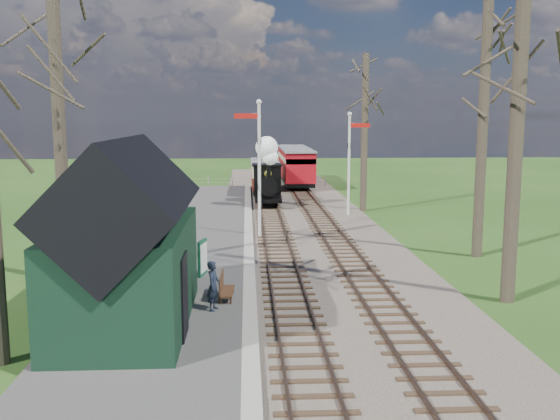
{
  "coord_description": "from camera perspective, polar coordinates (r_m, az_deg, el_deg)",
  "views": [
    {
      "loc": [
        -1.25,
        -11.65,
        5.5
      ],
      "look_at": [
        0.12,
        14.11,
        1.6
      ],
      "focal_mm": 40.0,
      "sensor_mm": 36.0,
      "label": 1
    }
  ],
  "objects": [
    {
      "name": "ground",
      "position": [
        12.94,
        2.91,
        -16.57
      ],
      "size": [
        140.0,
        140.0,
        0.0
      ],
      "primitive_type": "plane",
      "color": "#264B17",
      "rests_on": "ground"
    },
    {
      "name": "distant_hills",
      "position": [
        79.11,
        -1.02,
        -7.33
      ],
      "size": [
        114.4,
        48.0,
        22.02
      ],
      "color": "#385B23",
      "rests_on": "ground"
    },
    {
      "name": "ballast_bed",
      "position": [
        34.18,
        1.27,
        -0.58
      ],
      "size": [
        8.0,
        60.0,
        0.1
      ],
      "primitive_type": "cube",
      "color": "brown",
      "rests_on": "ground"
    },
    {
      "name": "track_near",
      "position": [
        34.1,
        -0.91,
        -0.51
      ],
      "size": [
        1.6,
        60.0,
        0.15
      ],
      "color": "brown",
      "rests_on": "ground"
    },
    {
      "name": "track_far",
      "position": [
        34.3,
        3.44,
        -0.48
      ],
      "size": [
        1.6,
        60.0,
        0.15
      ],
      "color": "brown",
      "rests_on": "ground"
    },
    {
      "name": "platform",
      "position": [
        26.31,
        -7.9,
        -3.33
      ],
      "size": [
        5.0,
        44.0,
        0.2
      ],
      "primitive_type": "cube",
      "color": "#474442",
      "rests_on": "ground"
    },
    {
      "name": "coping_strip",
      "position": [
        26.21,
        -2.88,
        -3.29
      ],
      "size": [
        0.4,
        44.0,
        0.21
      ],
      "primitive_type": "cube",
      "color": "#B2AD9E",
      "rests_on": "ground"
    },
    {
      "name": "station_shed",
      "position": [
        16.27,
        -13.8,
        -3.12
      ],
      "size": [
        3.25,
        6.3,
        4.78
      ],
      "color": "black",
      "rests_on": "platform"
    },
    {
      "name": "semaphore_near",
      "position": [
        27.72,
        -2.05,
        4.71
      ],
      "size": [
        1.22,
        0.24,
        6.22
      ],
      "color": "silver",
      "rests_on": "ground"
    },
    {
      "name": "semaphore_far",
      "position": [
        34.18,
        6.45,
        4.94
      ],
      "size": [
        1.22,
        0.24,
        5.72
      ],
      "color": "silver",
      "rests_on": "ground"
    },
    {
      "name": "bare_trees",
      "position": [
        21.9,
        3.76,
        7.81
      ],
      "size": [
        15.51,
        22.39,
        12.0
      ],
      "color": "#382D23",
      "rests_on": "ground"
    },
    {
      "name": "fence_line",
      "position": [
        47.93,
        -1.18,
        2.67
      ],
      "size": [
        12.6,
        0.08,
        1.0
      ],
      "color": "slate",
      "rests_on": "ground"
    },
    {
      "name": "locomotive",
      "position": [
        37.59,
        -1.15,
        3.15
      ],
      "size": [
        1.66,
        3.87,
        4.15
      ],
      "color": "black",
      "rests_on": "ground"
    },
    {
      "name": "coach",
      "position": [
        43.67,
        -1.4,
        3.23
      ],
      "size": [
        1.94,
        6.64,
        2.04
      ],
      "color": "black",
      "rests_on": "ground"
    },
    {
      "name": "red_carriage_a",
      "position": [
        47.13,
        1.65,
        3.9
      ],
      "size": [
        2.29,
        5.68,
        2.41
      ],
      "color": "black",
      "rests_on": "ground"
    },
    {
      "name": "red_carriage_b",
      "position": [
        52.59,
        1.16,
        4.39
      ],
      "size": [
        2.29,
        5.68,
        2.41
      ],
      "color": "black",
      "rests_on": "ground"
    },
    {
      "name": "sign_board",
      "position": [
        21.11,
        -7.09,
        -4.34
      ],
      "size": [
        0.27,
        0.81,
        1.19
      ],
      "color": "#104C2C",
      "rests_on": "platform"
    },
    {
      "name": "bench",
      "position": [
        18.45,
        -5.15,
        -7.02
      ],
      "size": [
        0.42,
        1.3,
        0.73
      ],
      "color": "#462B19",
      "rests_on": "platform"
    },
    {
      "name": "person",
      "position": [
        17.33,
        -6.11,
        -6.89
      ],
      "size": [
        0.46,
        0.58,
        1.38
      ],
      "primitive_type": "imported",
      "rotation": [
        0.0,
        0.0,
        1.28
      ],
      "color": "#1A212F",
      "rests_on": "platform"
    }
  ]
}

